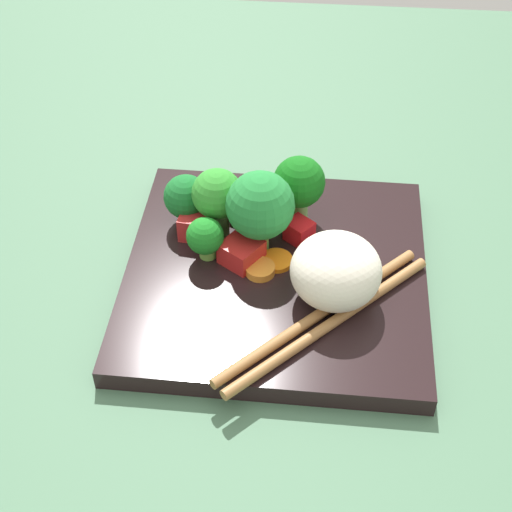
{
  "coord_description": "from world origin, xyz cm",
  "views": [
    {
      "loc": [
        -2.51,
        47.24,
        48.02
      ],
      "look_at": [
        1.66,
        0.87,
        3.83
      ],
      "focal_mm": 53.78,
      "sensor_mm": 36.0,
      "label": 1
    }
  ],
  "objects_px": {
    "chopstick_pair": "(325,319)",
    "rice_mound": "(336,271)",
    "broccoli_floret_1": "(205,237)",
    "carrot_slice_1": "(260,269)",
    "square_plate": "(276,275)"
  },
  "relations": [
    {
      "from": "broccoli_floret_1",
      "to": "chopstick_pair",
      "type": "xyz_separation_m",
      "value": [
        -0.11,
        0.07,
        -0.02
      ]
    },
    {
      "from": "broccoli_floret_1",
      "to": "carrot_slice_1",
      "type": "bearing_deg",
      "value": 162.57
    },
    {
      "from": "chopstick_pair",
      "to": "rice_mound",
      "type": "bearing_deg",
      "value": 33.12
    },
    {
      "from": "square_plate",
      "to": "rice_mound",
      "type": "bearing_deg",
      "value": 148.86
    },
    {
      "from": "square_plate",
      "to": "chopstick_pair",
      "type": "bearing_deg",
      "value": 125.91
    },
    {
      "from": "broccoli_floret_1",
      "to": "chopstick_pair",
      "type": "relative_size",
      "value": 0.25
    },
    {
      "from": "square_plate",
      "to": "carrot_slice_1",
      "type": "height_order",
      "value": "carrot_slice_1"
    },
    {
      "from": "square_plate",
      "to": "broccoli_floret_1",
      "type": "relative_size",
      "value": 6.12
    },
    {
      "from": "chopstick_pair",
      "to": "carrot_slice_1",
      "type": "bearing_deg",
      "value": 92.24
    },
    {
      "from": "rice_mound",
      "to": "carrot_slice_1",
      "type": "bearing_deg",
      "value": -19.47
    },
    {
      "from": "square_plate",
      "to": "chopstick_pair",
      "type": "height_order",
      "value": "chopstick_pair"
    },
    {
      "from": "square_plate",
      "to": "broccoli_floret_1",
      "type": "xyz_separation_m",
      "value": [
        0.06,
        -0.01,
        0.03
      ]
    },
    {
      "from": "square_plate",
      "to": "chopstick_pair",
      "type": "relative_size",
      "value": 1.52
    },
    {
      "from": "square_plate",
      "to": "broccoli_floret_1",
      "type": "height_order",
      "value": "broccoli_floret_1"
    },
    {
      "from": "square_plate",
      "to": "carrot_slice_1",
      "type": "bearing_deg",
      "value": 30.73
    }
  ]
}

